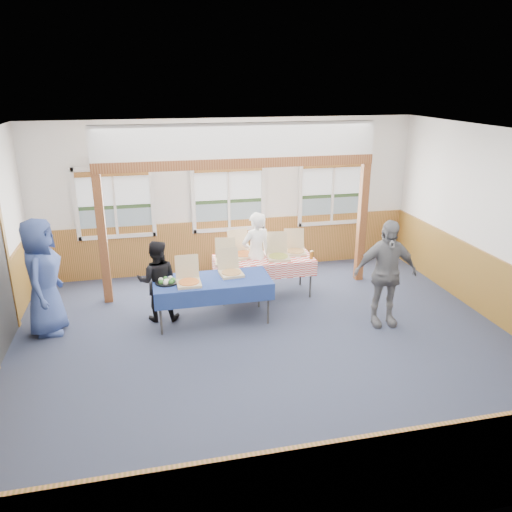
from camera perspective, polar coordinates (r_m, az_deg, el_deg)
The scene contains 28 objects.
floor at distance 7.88m, azimuth 1.40°, elevation -10.30°, with size 8.00×8.00×0.00m, color #282E42.
ceiling at distance 6.87m, azimuth 1.63°, elevation 13.51°, with size 8.00×8.00×0.00m, color white.
wall_back at distance 10.52m, azimuth -3.19°, elevation 6.78°, with size 8.00×8.00×0.00m, color silver.
wall_front at distance 4.24m, azimuth 13.50°, elevation -14.27°, with size 8.00×8.00×0.00m, color silver.
wall_right at distance 9.03m, azimuth 26.95°, elevation 2.49°, with size 8.00×8.00×0.00m, color silver.
wainscot_back at distance 10.78m, azimuth -3.06°, elevation 1.30°, with size 7.98×0.05×1.10m, color brown.
wainscot_front at distance 4.91m, azimuth 12.31°, elevation -24.36°, with size 7.98×0.05×1.10m, color brown.
wainscot_right at distance 9.34m, azimuth 25.86°, elevation -3.67°, with size 0.05×6.98×1.10m, color brown.
window_left at distance 10.34m, azimuth -15.89°, elevation 6.28°, with size 1.56×0.10×1.46m.
window_mid at distance 10.46m, azimuth -3.16°, elevation 7.15°, with size 1.56×0.10×1.46m.
window_right at distance 11.07m, azimuth 8.76°, elevation 7.64°, with size 1.56×0.10×1.46m.
post_left at distance 9.36m, azimuth -17.12°, elevation 1.76°, with size 0.15×0.15×2.40m, color brown.
post_right at distance 10.23m, azimuth 12.00°, elevation 3.68°, with size 0.15×0.15×2.40m, color brown.
cross_beam at distance 9.19m, azimuth -2.01°, elevation 10.58°, with size 5.15×0.18×0.18m, color brown.
table_left at distance 8.42m, azimuth -5.03°, elevation -3.01°, with size 2.13×1.48×0.76m.
table_right at distance 9.39m, azimuth 0.90°, elevation -0.51°, with size 2.01×1.48×0.76m.
pizza_box_a at distance 8.24m, azimuth -7.71°, elevation -2.74°, with size 0.39×0.47×0.42m.
pizza_box_b at distance 8.57m, azimuth -2.91°, elevation -1.68°, with size 0.42×0.49×0.41m.
pizza_box_c at distance 9.12m, azimuth -3.49°, elevation -0.36°, with size 0.44×0.51×0.41m.
pizza_box_d at distance 9.45m, azimuth -1.49°, elevation 0.42°, with size 0.54×0.60×0.46m.
pizza_box_e at distance 9.34m, azimuth 2.54°, elevation 0.16°, with size 0.46×0.54×0.45m.
pizza_box_f at distance 9.65m, azimuth 4.50°, elevation 0.75°, with size 0.46×0.53×0.42m.
veggie_tray at distance 8.33m, azimuth -10.17°, elevation -2.87°, with size 0.38×0.38×0.09m.
drink_glass at distance 9.35m, azimuth 6.34°, elevation 0.13°, with size 0.07×0.07×0.15m, color #9A5C19.
woman_white at distance 9.34m, azimuth 0.01°, elevation 0.16°, with size 0.60×0.39×1.64m, color white.
woman_black at distance 8.60m, azimuth -11.21°, elevation -2.78°, with size 0.69×0.54×1.41m, color black.
man_blue at distance 8.61m, azimuth -23.21°, elevation -2.21°, with size 0.94×0.61×1.93m, color #354885.
person_grey at distance 8.47m, azimuth 14.56°, elevation -1.94°, with size 1.07×0.44×1.82m, color slate.
Camera 1 is at (-1.69, -6.62, 3.93)m, focal length 35.00 mm.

